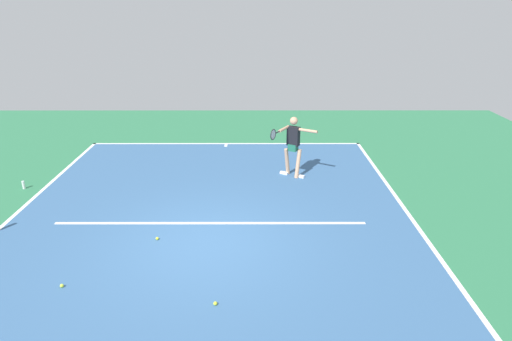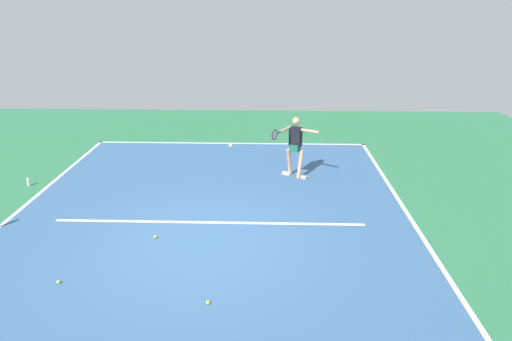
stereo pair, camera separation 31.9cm
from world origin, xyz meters
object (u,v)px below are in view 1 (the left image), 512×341
at_px(tennis_ball_near_service_line, 157,238).
at_px(water_bottle, 24,185).
at_px(tennis_player, 293,143).
at_px(tennis_ball_centre_court, 215,303).
at_px(tennis_ball_by_sideline, 62,286).

relative_size(tennis_ball_near_service_line, water_bottle, 0.30).
bearing_deg(tennis_player, tennis_ball_centre_court, 103.51).
xyz_separation_m(tennis_ball_near_service_line, water_bottle, (4.17, -2.72, 0.08)).
distance_m(tennis_player, water_bottle, 7.43).
xyz_separation_m(tennis_player, water_bottle, (7.32, 0.89, -0.90)).
relative_size(tennis_ball_near_service_line, tennis_ball_by_sideline, 1.00).
bearing_deg(tennis_player, water_bottle, 37.14).
bearing_deg(tennis_player, tennis_ball_by_sideline, 79.70).
bearing_deg(tennis_ball_near_service_line, water_bottle, -33.09).
relative_size(tennis_player, tennis_ball_centre_court, 26.72).
bearing_deg(tennis_player, tennis_ball_near_service_line, 79.15).
distance_m(tennis_ball_centre_court, water_bottle, 7.41).
height_order(tennis_player, tennis_ball_near_service_line, tennis_player).
bearing_deg(tennis_ball_centre_court, water_bottle, -40.97).
bearing_deg(tennis_ball_centre_court, tennis_ball_by_sideline, -10.01).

